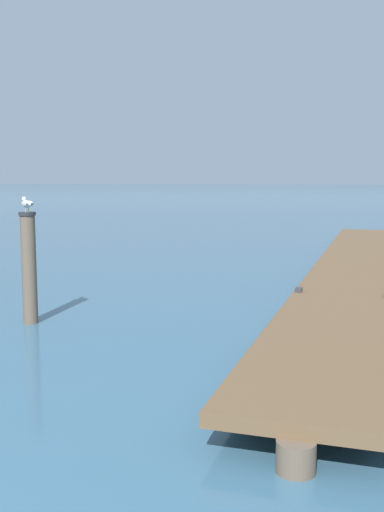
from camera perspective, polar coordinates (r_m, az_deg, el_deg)
The scene contains 3 objects.
floating_dock at distance 15.60m, azimuth 14.94°, elevation -1.04°, with size 3.08×20.93×0.53m.
mooring_piling at distance 11.09m, azimuth -15.15°, elevation -0.93°, with size 0.30×0.30×2.00m.
perched_seagull at distance 10.99m, azimuth -15.33°, elevation 4.80°, with size 0.32×0.29×0.26m.
Camera 1 is at (3.90, -0.99, 2.61)m, focal length 42.34 mm.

